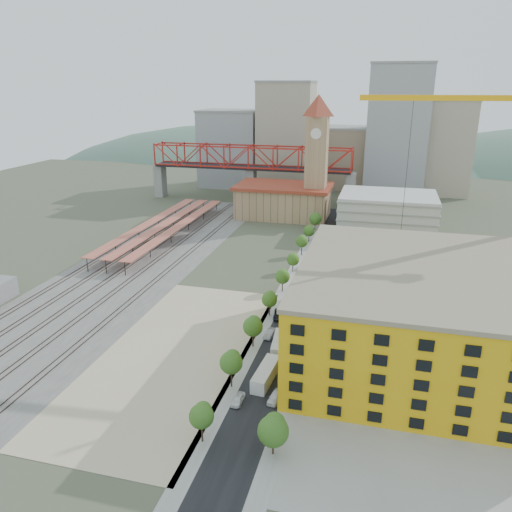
% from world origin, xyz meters
% --- Properties ---
extents(ground, '(400.00, 400.00, 0.00)m').
position_xyz_m(ground, '(0.00, 0.00, 0.00)').
color(ground, '#474C38').
rests_on(ground, ground).
extents(ballast_strip, '(36.00, 165.00, 0.06)m').
position_xyz_m(ballast_strip, '(-36.00, 17.50, 0.03)').
color(ballast_strip, '#605E59').
rests_on(ballast_strip, ground).
extents(dirt_lot, '(28.00, 67.00, 0.06)m').
position_xyz_m(dirt_lot, '(-4.00, -31.50, 0.03)').
color(dirt_lot, tan).
rests_on(dirt_lot, ground).
extents(street_asphalt, '(12.00, 170.00, 0.06)m').
position_xyz_m(street_asphalt, '(16.00, 15.00, 0.03)').
color(street_asphalt, black).
rests_on(street_asphalt, ground).
extents(sidewalk_west, '(3.00, 170.00, 0.04)m').
position_xyz_m(sidewalk_west, '(10.50, 15.00, 0.02)').
color(sidewalk_west, gray).
rests_on(sidewalk_west, ground).
extents(sidewalk_east, '(3.00, 170.00, 0.04)m').
position_xyz_m(sidewalk_east, '(21.50, 15.00, 0.02)').
color(sidewalk_east, gray).
rests_on(sidewalk_east, ground).
extents(construction_pad, '(50.00, 90.00, 0.06)m').
position_xyz_m(construction_pad, '(45.00, -20.00, 0.03)').
color(construction_pad, gray).
rests_on(construction_pad, ground).
extents(rail_tracks, '(26.56, 160.00, 0.18)m').
position_xyz_m(rail_tracks, '(-37.80, 17.50, 0.15)').
color(rail_tracks, '#382B23').
rests_on(rail_tracks, ground).
extents(platform_canopies, '(16.00, 80.00, 4.12)m').
position_xyz_m(platform_canopies, '(-41.00, 45.00, 3.99)').
color(platform_canopies, '#C9724D').
rests_on(platform_canopies, ground).
extents(station_hall, '(38.00, 24.00, 13.10)m').
position_xyz_m(station_hall, '(-5.00, 82.00, 6.67)').
color(station_hall, tan).
rests_on(station_hall, ground).
extents(clock_tower, '(12.00, 12.00, 52.00)m').
position_xyz_m(clock_tower, '(8.00, 79.99, 28.70)').
color(clock_tower, tan).
rests_on(clock_tower, ground).
extents(parking_garage, '(34.00, 26.00, 14.00)m').
position_xyz_m(parking_garage, '(36.00, 70.00, 7.00)').
color(parking_garage, silver).
rests_on(parking_garage, ground).
extents(truss_bridge, '(94.00, 9.60, 25.60)m').
position_xyz_m(truss_bridge, '(-25.00, 105.00, 18.86)').
color(truss_bridge, gray).
rests_on(truss_bridge, ground).
extents(construction_building, '(44.60, 50.60, 18.80)m').
position_xyz_m(construction_building, '(42.00, -20.00, 9.41)').
color(construction_building, yellow).
rests_on(construction_building, ground).
extents(street_trees, '(15.40, 124.40, 8.00)m').
position_xyz_m(street_trees, '(16.00, 5.00, 0.00)').
color(street_trees, '#2E5C1B').
rests_on(street_trees, ground).
extents(skyline, '(133.00, 46.00, 60.00)m').
position_xyz_m(skyline, '(7.47, 142.31, 22.81)').
color(skyline, '#9EA0A3').
rests_on(skyline, ground).
extents(distant_hills, '(647.00, 264.00, 227.00)m').
position_xyz_m(distant_hills, '(45.28, 260.00, -79.54)').
color(distant_hills, '#4C6B59').
rests_on(distant_hills, ground).
extents(site_trailer_a, '(3.40, 10.27, 2.76)m').
position_xyz_m(site_trailer_a, '(16.00, -36.59, 1.38)').
color(site_trailer_a, silver).
rests_on(site_trailer_a, ground).
extents(site_trailer_b, '(3.33, 9.54, 2.56)m').
position_xyz_m(site_trailer_b, '(16.00, -24.88, 1.28)').
color(site_trailer_b, silver).
rests_on(site_trailer_b, ground).
extents(site_trailer_c, '(4.40, 9.18, 2.43)m').
position_xyz_m(site_trailer_c, '(16.00, -16.89, 1.21)').
color(site_trailer_c, silver).
rests_on(site_trailer_c, ground).
extents(site_trailer_d, '(4.37, 9.29, 2.46)m').
position_xyz_m(site_trailer_d, '(16.00, -2.49, 1.23)').
color(site_trailer_d, silver).
rests_on(site_trailer_d, ground).
extents(car_0, '(1.83, 4.15, 1.39)m').
position_xyz_m(car_0, '(13.00, -44.40, 0.69)').
color(car_0, white).
rests_on(car_0, ground).
extents(car_1, '(2.30, 4.81, 1.52)m').
position_xyz_m(car_1, '(13.00, -20.02, 0.76)').
color(car_1, '#9B9BA0').
rests_on(car_1, ground).
extents(car_2, '(3.36, 5.97, 1.57)m').
position_xyz_m(car_2, '(13.00, -10.47, 0.79)').
color(car_2, black).
rests_on(car_2, ground).
extents(car_3, '(2.15, 4.68, 1.33)m').
position_xyz_m(car_3, '(13.00, 22.23, 0.66)').
color(car_3, navy).
rests_on(car_3, ground).
extents(car_4, '(2.38, 4.72, 1.54)m').
position_xyz_m(car_4, '(19.00, -42.25, 0.77)').
color(car_4, white).
rests_on(car_4, ground).
extents(car_5, '(1.78, 4.57, 1.48)m').
position_xyz_m(car_5, '(19.00, -14.14, 0.74)').
color(car_5, '#9E9FA4').
rests_on(car_5, ground).
extents(car_6, '(2.85, 5.38, 1.44)m').
position_xyz_m(car_6, '(19.00, 23.56, 0.72)').
color(car_6, black).
rests_on(car_6, ground).
extents(car_7, '(2.50, 5.30, 1.49)m').
position_xyz_m(car_7, '(19.00, 45.05, 0.75)').
color(car_7, navy).
rests_on(car_7, ground).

